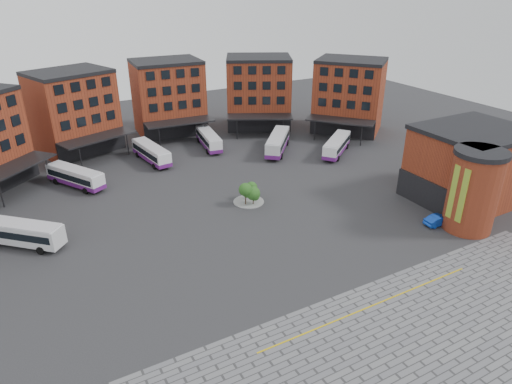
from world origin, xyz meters
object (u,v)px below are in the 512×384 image
bus_c (151,153)px  blue_car (439,220)px  bus_d (209,139)px  bus_f (337,145)px  bus_e (278,142)px  tree_island (250,192)px  bus_b (75,177)px  bus_a (20,232)px

bus_c → blue_car: bus_c is taller
bus_d → bus_f: bearing=-28.7°
bus_c → bus_e: bus_e is taller
blue_car → bus_d: bearing=23.6°
tree_island → bus_d: (4.27, 24.57, -0.14)m
bus_d → bus_e: size_ratio=1.02×
bus_e → bus_f: (8.76, -6.20, -0.13)m
bus_b → blue_car: bus_b is taller
bus_f → bus_a: bearing=-120.6°
tree_island → bus_b: 27.49m
tree_island → blue_car: tree_island is taller
tree_island → bus_d: size_ratio=0.41×
tree_island → bus_d: tree_island is taller
bus_a → bus_f: bearing=-39.9°
bus_a → bus_e: 45.68m
bus_c → bus_d: bearing=1.6°
bus_e → bus_c: bearing=-155.4°
bus_b → bus_e: (35.16, -1.71, 0.17)m
bus_f → bus_c: bearing=-150.0°
tree_island → bus_a: 29.55m
bus_a → bus_b: (8.65, 14.68, -0.20)m
blue_car → bus_e: bearing=11.8°
bus_b → blue_car: size_ratio=2.47×
blue_car → bus_b: bearing=52.7°
bus_a → blue_car: (48.00, -20.66, -1.13)m
tree_island → bus_a: bearing=173.4°
bus_c → bus_f: bearing=-30.1°
bus_a → blue_car: bus_a is taller
bus_a → bus_b: size_ratio=0.93×
bus_d → bus_a: bearing=-139.3°
bus_d → bus_f: bus_f is taller
bus_b → bus_f: bus_f is taller
bus_e → bus_b: bearing=-142.3°
bus_c → bus_e: 22.72m
tree_island → bus_b: size_ratio=0.42×
bus_a → bus_c: 29.17m
bus_f → blue_car: (-4.57, -27.42, -0.95)m
bus_c → bus_f: 33.05m
tree_island → bus_e: 21.84m
bus_c → bus_f: (30.61, -12.44, 0.01)m
bus_a → bus_e: bus_e is taller
bus_d → bus_e: bearing=-30.3°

